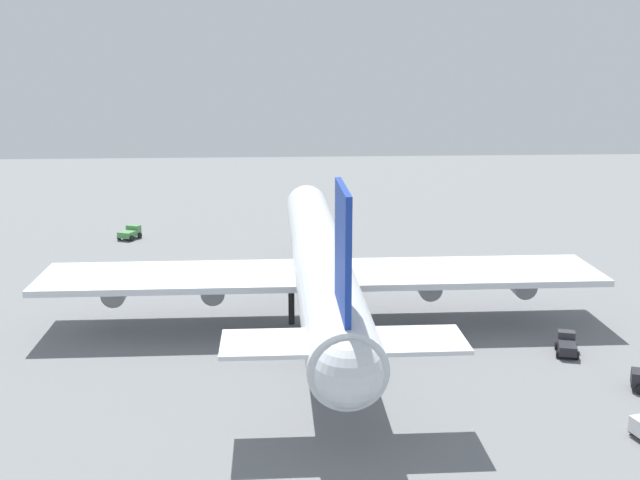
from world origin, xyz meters
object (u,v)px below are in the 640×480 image
object	(u,v)px
catering_truck	(130,233)
cargo_airplane	(320,261)
safety_cone_nose	(311,245)
fuel_truck	(567,345)

from	to	relation	value
catering_truck	cargo_airplane	bearing A→B (deg)	-144.63
cargo_airplane	safety_cone_nose	bearing A→B (deg)	-1.14
catering_truck	safety_cone_nose	bearing A→B (deg)	-104.60
cargo_airplane	fuel_truck	distance (m)	28.81
cargo_airplane	fuel_truck	xyz separation A→B (m)	(-13.86, -24.61, -5.69)
fuel_truck	catering_truck	size ratio (longest dim) A/B	0.96
cargo_airplane	safety_cone_nose	distance (m)	34.07
fuel_truck	catering_truck	bearing A→B (deg)	44.35
cargo_airplane	catering_truck	world-z (taller)	cargo_airplane
fuel_truck	safety_cone_nose	size ratio (longest dim) A/B	7.21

